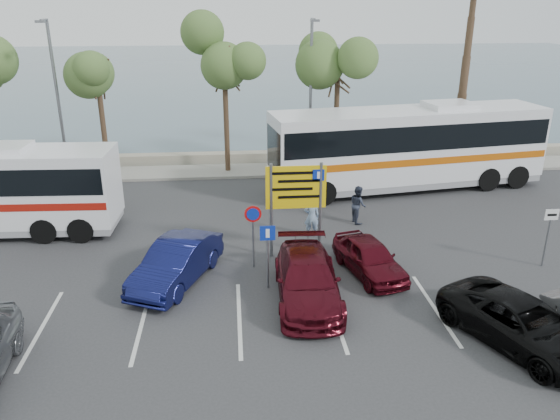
{
  "coord_description": "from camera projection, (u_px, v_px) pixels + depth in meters",
  "views": [
    {
      "loc": [
        -1.27,
        -15.26,
        9.01
      ],
      "look_at": [
        0.4,
        3.0,
        1.92
      ],
      "focal_mm": 35.0,
      "sensor_mm": 36.0,
      "label": 1
    }
  ],
  "objects": [
    {
      "name": "lane_markings",
      "position": [
        241.0,
        318.0,
        16.5
      ],
      "size": [
        12.02,
        4.2,
        0.01
      ],
      "primitive_type": null,
      "color": "silver",
      "rests_on": "ground"
    },
    {
      "name": "sea",
      "position": [
        238.0,
        71.0,
        73.26
      ],
      "size": [
        140.0,
        140.0,
        0.0
      ],
      "primitive_type": "plane",
      "color": "#435E6B",
      "rests_on": "ground"
    },
    {
      "name": "car_red",
      "position": [
        369.0,
        257.0,
        18.99
      ],
      "size": [
        2.32,
        3.92,
        1.25
      ],
      "primitive_type": "imported",
      "rotation": [
        0.0,
        0.0,
        0.24
      ],
      "color": "#4B0A14",
      "rests_on": "ground"
    },
    {
      "name": "street_lamp_right",
      "position": [
        311.0,
        89.0,
        28.69
      ],
      "size": [
        0.45,
        1.15,
        8.01
      ],
      "color": "slate",
      "rests_on": "kerb_strip"
    },
    {
      "name": "direction_sign",
      "position": [
        296.0,
        194.0,
        19.71
      ],
      "size": [
        2.2,
        0.12,
        3.6
      ],
      "color": "slate",
      "rests_on": "ground"
    },
    {
      "name": "car_maroon",
      "position": [
        307.0,
        280.0,
        17.31
      ],
      "size": [
        2.17,
        4.92,
        1.41
      ],
      "primitive_type": "imported",
      "rotation": [
        0.0,
        0.0,
        -0.04
      ],
      "color": "#4B0C16",
      "rests_on": "ground"
    },
    {
      "name": "ground",
      "position": [
        276.0,
        300.0,
        17.53
      ],
      "size": [
        120.0,
        120.0,
        0.0
      ],
      "primitive_type": "plane",
      "color": "#313133",
      "rests_on": "ground"
    },
    {
      "name": "street_lamp_left",
      "position": [
        57.0,
        93.0,
        27.58
      ],
      "size": [
        0.45,
        1.15,
        8.01
      ],
      "color": "slate",
      "rests_on": "kerb_strip"
    },
    {
      "name": "sign_taxi",
      "position": [
        549.0,
        230.0,
        19.24
      ],
      "size": [
        0.5,
        0.07,
        2.2
      ],
      "color": "slate",
      "rests_on": "ground"
    },
    {
      "name": "car_blue",
      "position": [
        176.0,
        263.0,
        18.39
      ],
      "size": [
        3.15,
        4.64,
        1.45
      ],
      "primitive_type": "imported",
      "rotation": [
        0.0,
        0.0,
        -0.41
      ],
      "color": "#0F1347",
      "rests_on": "ground"
    },
    {
      "name": "tree_right",
      "position": [
        338.0,
        57.0,
        28.69
      ],
      "size": [
        3.2,
        3.2,
        7.4
      ],
      "color": "#382619",
      "rests_on": "kerb_strip"
    },
    {
      "name": "pedestrian_near",
      "position": [
        312.0,
        217.0,
        21.97
      ],
      "size": [
        0.64,
        0.45,
        1.69
      ],
      "primitive_type": "imported",
      "rotation": [
        0.0,
        0.0,
        3.07
      ],
      "color": "#819BBC",
      "rests_on": "ground"
    },
    {
      "name": "sign_no_stop",
      "position": [
        253.0,
        226.0,
        19.13
      ],
      "size": [
        0.6,
        0.08,
        2.35
      ],
      "color": "slate",
      "rests_on": "ground"
    },
    {
      "name": "coach_bus_right",
      "position": [
        408.0,
        150.0,
        27.2
      ],
      "size": [
        14.05,
        4.96,
        4.29
      ],
      "color": "white",
      "rests_on": "ground"
    },
    {
      "name": "sign_parking",
      "position": [
        268.0,
        248.0,
        17.72
      ],
      "size": [
        0.5,
        0.07,
        2.25
      ],
      "color": "slate",
      "rests_on": "ground"
    },
    {
      "name": "suv_black",
      "position": [
        522.0,
        323.0,
        15.05
      ],
      "size": [
        4.03,
        5.25,
        1.32
      ],
      "primitive_type": "imported",
      "rotation": [
        0.0,
        0.0,
        0.44
      ],
      "color": "black",
      "rests_on": "ground"
    },
    {
      "name": "pedestrian_far",
      "position": [
        358.0,
        204.0,
        23.34
      ],
      "size": [
        0.72,
        0.87,
        1.63
      ],
      "primitive_type": "imported",
      "rotation": [
        0.0,
        0.0,
        1.71
      ],
      "color": "#2F3546",
      "rests_on": "ground"
    },
    {
      "name": "tree_mid",
      "position": [
        224.0,
        49.0,
        28.01
      ],
      "size": [
        3.2,
        3.2,
        8.0
      ],
      "color": "#382619",
      "rests_on": "kerb_strip"
    },
    {
      "name": "tree_left",
      "position": [
        96.0,
        63.0,
        27.69
      ],
      "size": [
        3.2,
        3.2,
        7.2
      ],
      "color": "#382619",
      "rests_on": "kerb_strip"
    },
    {
      "name": "seawall",
      "position": [
        253.0,
        157.0,
        32.28
      ],
      "size": [
        48.0,
        0.8,
        0.6
      ],
      "primitive_type": "cube",
      "color": "gray",
      "rests_on": "ground"
    },
    {
      "name": "kerb_strip",
      "position": [
        255.0,
        171.0,
        30.51
      ],
      "size": [
        44.0,
        2.4,
        0.15
      ],
      "primitive_type": "cube",
      "color": "gray",
      "rests_on": "ground"
    }
  ]
}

